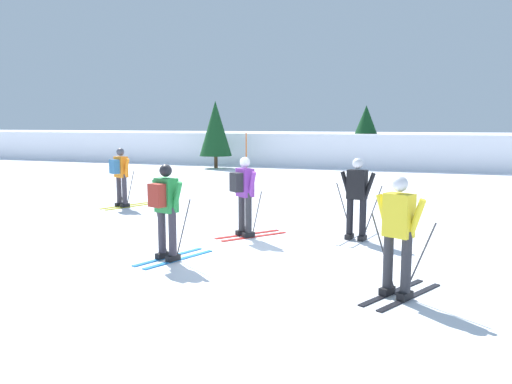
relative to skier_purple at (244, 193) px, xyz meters
name	(u,v)px	position (x,y,z in m)	size (l,w,h in m)	color
ground_plane	(215,247)	(-0.23, -1.02, -0.95)	(120.00, 120.00, 0.00)	white
far_snow_ridge	(363,148)	(-0.23, 20.71, -0.04)	(80.00, 7.52, 1.83)	white
skier_purple	(244,193)	(0.00, 0.00, 0.00)	(1.28, 1.49, 1.71)	red
skier_green	(166,207)	(-0.62, -2.23, 0.00)	(0.95, 1.63, 1.71)	#237AC6
skier_black	(357,197)	(2.30, 0.47, -0.04)	(0.99, 1.64, 1.71)	silver
skier_orange	(121,174)	(-4.71, 2.44, 0.00)	(0.97, 1.62, 1.71)	gold
skier_yellow	(398,233)	(3.35, -2.87, -0.04)	(1.05, 1.60, 1.71)	black
trail_marker_pole	(246,160)	(-2.87, 7.82, 0.07)	(0.04, 0.04, 2.06)	#C65614
conifer_far_left	(366,129)	(0.16, 18.55, 1.16)	(1.99, 1.99, 3.39)	#513823
conifer_far_right	(216,128)	(-7.35, 15.15, 1.17)	(1.73, 1.73, 3.60)	#513823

